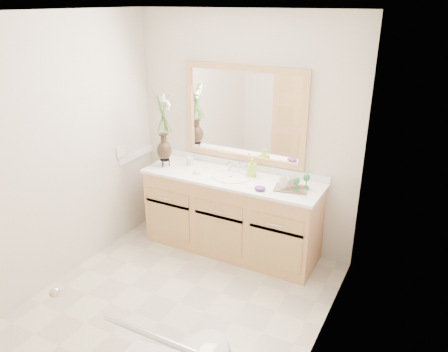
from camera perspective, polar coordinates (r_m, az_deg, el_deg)
The scene contains 23 objects.
floor at distance 4.01m, azimuth -5.93°, elevation -16.10°, with size 2.60×2.60×0.00m, color #BEB1A2.
ceiling at distance 3.16m, azimuth -7.74°, elevation 20.56°, with size 2.40×2.60×0.02m, color white.
wall_back at distance 4.47m, azimuth 2.68°, elevation 5.54°, with size 2.40×0.02×2.40m, color silver.
wall_front at distance 2.56m, azimuth -23.43°, elevation -9.80°, with size 2.40×0.02×2.40m, color silver.
wall_left at distance 4.17m, azimuth -20.51°, elevation 2.88°, with size 0.02×2.60×2.40m, color silver.
wall_right at distance 2.95m, azimuth 13.03°, elevation -4.15°, with size 0.02×2.60×2.40m, color silver.
vanity at distance 4.54m, azimuth 0.95°, elevation -5.11°, with size 1.80×0.55×0.80m.
counter at distance 4.36m, azimuth 0.99°, elevation -0.26°, with size 1.84×0.57×0.03m, color white.
sink at distance 4.36m, azimuth 0.88°, elevation -0.81°, with size 0.38×0.34×0.23m.
mirror at distance 4.40m, azimuth 2.60°, elevation 8.03°, with size 1.32×0.04×0.97m.
switch_plate at distance 4.74m, azimuth -13.32°, elevation 3.13°, with size 0.02×0.12×0.12m, color white.
door at distance 2.89m, azimuth -26.48°, elevation -11.25°, with size 0.80×0.03×2.00m, color tan.
grab_bar at distance 2.31m, azimuth -9.79°, elevation -19.75°, with size 0.03×0.03×0.55m, color silver.
flower_vase at distance 4.52m, azimuth -8.02°, elevation 7.23°, with size 0.18×0.18×0.74m.
tumbler at distance 4.65m, azimuth -4.50°, elevation 1.93°, with size 0.07×0.07×0.09m, color beige.
soap_dish at distance 4.43m, azimuth -3.65°, elevation 0.42°, with size 0.09×0.09×0.03m.
soap_bottle at distance 4.35m, azimuth 3.67°, elevation 1.06°, with size 0.08×0.08×0.17m, color #A4E335.
purple_dish at distance 4.05m, azimuth 4.73°, elevation -1.63°, with size 0.11×0.09×0.04m, color #4E2571.
tray at distance 4.11m, azimuth 8.73°, elevation -1.62°, with size 0.30×0.20×0.02m, color brown.
mug_left at distance 4.07m, azimuth 7.87°, elevation -0.94°, with size 0.10×0.09×0.10m, color beige.
mug_right at distance 4.12m, azimuth 9.06°, elevation -0.62°, with size 0.11×0.10×0.11m, color beige.
goblet_front at distance 4.01m, azimuth 9.46°, elevation -0.76°, with size 0.06×0.06×0.13m.
goblet_back at distance 4.10m, azimuth 10.74°, elevation -0.30°, with size 0.06×0.06×0.14m.
Camera 1 is at (1.81, -2.58, 2.48)m, focal length 35.00 mm.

